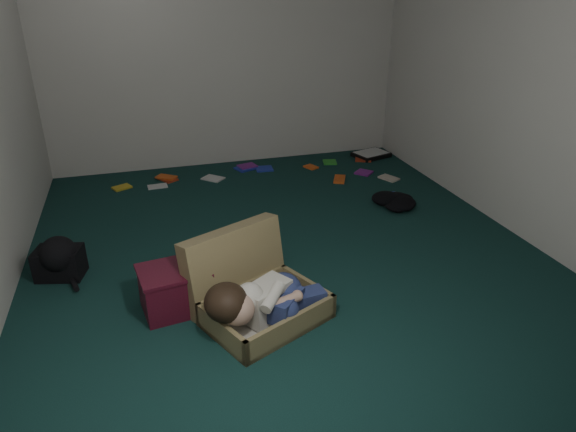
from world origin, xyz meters
TOP-DOWN VIEW (x-y plane):
  - floor at (0.00, 0.00)m, footprint 4.50×4.50m
  - wall_back at (0.00, 2.25)m, footprint 4.50×0.00m
  - wall_front at (0.00, -2.25)m, footprint 4.50×0.00m
  - wall_right at (2.00, 0.00)m, footprint 0.00×4.50m
  - suitcase at (-0.44, -0.80)m, footprint 0.97×0.96m
  - person at (-0.41, -0.99)m, footprint 0.81×0.44m
  - maroon_bin at (-0.92, -0.63)m, footprint 0.49×0.41m
  - backpack at (-1.70, 0.04)m, footprint 0.47×0.42m
  - clothing_pile at (1.34, 0.51)m, footprint 0.47×0.40m
  - paper_tray at (1.70, 1.95)m, footprint 0.48×0.41m
  - book_scatter at (0.46, 1.61)m, footprint 3.02×1.44m

SIDE VIEW (x-z plane):
  - floor at x=0.00m, z-range 0.00..0.00m
  - book_scatter at x=0.46m, z-range 0.00..0.02m
  - paper_tray at x=1.70m, z-range 0.00..0.06m
  - clothing_pile at x=1.34m, z-range 0.00..0.13m
  - backpack at x=-1.70m, z-range 0.00..0.24m
  - maroon_bin at x=-0.92m, z-range 0.00..0.31m
  - suitcase at x=-0.44m, z-range -0.11..0.43m
  - person at x=-0.41m, z-range 0.04..0.37m
  - wall_back at x=0.00m, z-range -0.95..3.55m
  - wall_front at x=0.00m, z-range -0.95..3.55m
  - wall_right at x=2.00m, z-range -0.95..3.55m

